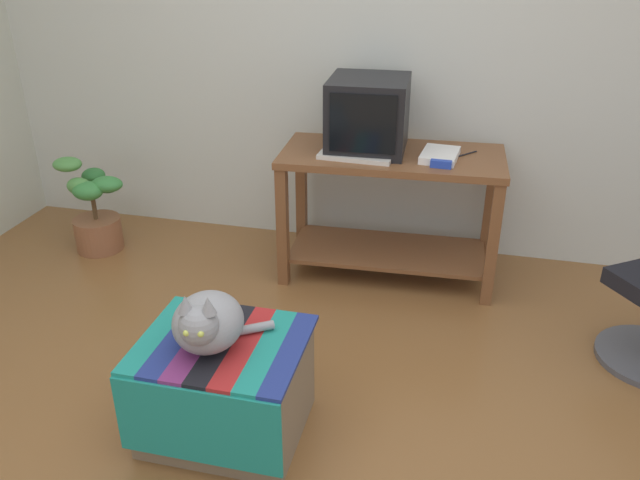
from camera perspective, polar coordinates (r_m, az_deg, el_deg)
ground_plane at (r=2.72m, az=-4.92°, el=-18.35°), size 14.00×14.00×0.00m
back_wall at (r=3.97m, az=3.93°, el=17.47°), size 8.00×0.10×2.60m
desk at (r=3.72m, az=6.21°, el=4.03°), size 1.26×0.63×0.75m
tv_monitor at (r=3.64m, az=4.25°, el=10.91°), size 0.44×0.47×0.40m
keyboard at (r=3.53m, az=3.13°, el=7.35°), size 0.41×0.17×0.02m
book at (r=3.58m, az=10.51°, el=7.35°), size 0.21×0.28×0.04m
ottoman_with_blanket at (r=2.71m, az=-8.38°, el=-12.69°), size 0.65×0.56×0.44m
cat at (r=2.49m, az=-9.91°, el=-7.15°), size 0.37×0.37×0.29m
potted_plant at (r=4.31m, az=-19.21°, el=2.38°), size 0.44×0.37×0.62m
stapler at (r=3.45m, az=10.61°, el=6.59°), size 0.11×0.04×0.04m
pen at (r=3.68m, az=12.88°, el=7.42°), size 0.10×0.11×0.01m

